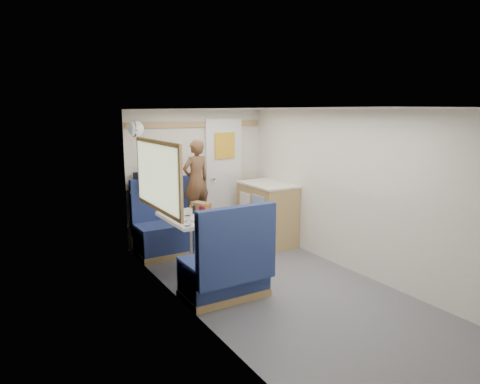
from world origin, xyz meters
TOP-DOWN VIEW (x-y plane):
  - floor at (0.00, 0.00)m, footprint 4.50×4.50m
  - ceiling at (0.00, 0.00)m, footprint 4.50×4.50m
  - wall_back at (0.00, 2.25)m, footprint 2.20×0.02m
  - wall_left at (-1.10, 0.00)m, footprint 0.02×4.50m
  - wall_right at (1.10, 0.00)m, footprint 0.02×4.50m
  - oak_trim_low at (0.00, 2.23)m, footprint 2.15×0.02m
  - oak_trim_high at (0.00, 2.23)m, footprint 2.15×0.02m
  - side_window at (-1.08, 1.00)m, footprint 0.04×1.30m
  - rear_door at (0.45, 2.22)m, footprint 0.62×0.12m
  - dinette_table at (-0.65, 1.00)m, footprint 0.62×0.92m
  - bench_far at (-0.65, 1.86)m, footprint 0.90×0.59m
  - bench_near at (-0.65, 0.14)m, footprint 0.90×0.59m
  - ledge at (-0.65, 2.12)m, footprint 0.90×0.14m
  - dome_light at (-1.04, 1.85)m, footprint 0.20×0.20m
  - galley_counter at (0.82, 1.55)m, footprint 0.57×0.92m
  - person at (-0.25, 1.75)m, footprint 0.46×0.34m
  - duffel_bag at (-0.74, 2.12)m, footprint 0.55×0.36m
  - tray at (-0.62, 0.79)m, footprint 0.31×0.39m
  - orange_fruit at (-0.48, 0.76)m, footprint 0.07×0.07m
  - cheese_block at (-0.61, 0.87)m, footprint 0.13×0.10m
  - wine_glass at (-0.61, 0.81)m, footprint 0.08×0.08m
  - tumbler_left at (-0.88, 0.62)m, footprint 0.07×0.07m
  - tumbler_mid at (-0.66, 1.38)m, footprint 0.07×0.07m
  - tumbler_right at (-0.57, 1.18)m, footprint 0.06×0.06m
  - beer_glass at (-0.43, 1.07)m, footprint 0.07×0.07m
  - pepper_grinder at (-0.58, 1.12)m, footprint 0.04×0.04m
  - salt_grinder at (-0.67, 1.01)m, footprint 0.04×0.04m
  - bread_loaf at (-0.43, 1.23)m, footprint 0.20×0.28m

SIDE VIEW (x-z plane):
  - floor at x=0.00m, z-range 0.00..0.00m
  - bench_far at x=-0.65m, z-range -0.22..0.83m
  - bench_near at x=-0.65m, z-range -0.22..0.83m
  - galley_counter at x=0.82m, z-range 0.01..0.93m
  - dinette_table at x=-0.65m, z-range 0.21..0.93m
  - tray at x=-0.62m, z-range 0.72..0.74m
  - cheese_block at x=-0.61m, z-range 0.74..0.78m
  - salt_grinder at x=-0.67m, z-range 0.72..0.81m
  - tumbler_right at x=-0.57m, z-range 0.72..0.82m
  - pepper_grinder at x=-0.58m, z-range 0.72..0.82m
  - bread_loaf at x=-0.43m, z-range 0.72..0.82m
  - orange_fruit at x=-0.48m, z-range 0.74..0.81m
  - beer_glass at x=-0.43m, z-range 0.72..0.83m
  - tumbler_mid at x=-0.66m, z-range 0.72..0.83m
  - tumbler_left at x=-0.88m, z-range 0.72..0.84m
  - wine_glass at x=-0.61m, z-range 0.76..0.93m
  - oak_trim_low at x=0.00m, z-range 0.81..0.89m
  - ledge at x=-0.65m, z-range 0.86..0.90m
  - rear_door at x=0.45m, z-range 0.04..1.90m
  - wall_back at x=0.00m, z-range 0.00..2.00m
  - wall_left at x=-1.10m, z-range 0.00..2.00m
  - wall_right at x=1.10m, z-range 0.00..2.00m
  - duffel_bag at x=-0.74m, z-range 0.90..1.14m
  - person at x=-0.25m, z-range 0.45..1.59m
  - side_window at x=-1.08m, z-range 0.89..1.61m
  - dome_light at x=-1.04m, z-range 1.65..1.85m
  - oak_trim_high at x=0.00m, z-range 1.74..1.82m
  - ceiling at x=0.00m, z-range 2.00..2.00m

